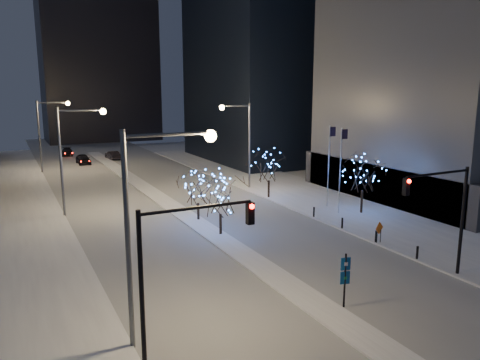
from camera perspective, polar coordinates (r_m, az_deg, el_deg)
ground at (r=25.66m, az=11.48°, el=-16.21°), size 160.00×160.00×0.00m
road at (r=55.85m, az=-11.33°, el=-1.13°), size 20.00×130.00×0.02m
median at (r=51.15m, az=-9.80°, el=-2.13°), size 2.00×80.00×0.15m
east_sidewalk at (r=49.22m, az=10.79°, el=-2.69°), size 10.00×90.00×0.15m
west_sidewalk at (r=39.41m, az=-25.18°, el=-7.09°), size 8.00×90.00×0.15m
plinth at (r=60.96m, az=26.34°, el=0.85°), size 30.00×24.00×4.00m
horizon_block at (r=111.93m, az=-16.96°, el=15.49°), size 24.00×14.00×42.00m
street_lamp_w_near at (r=21.07m, az=-10.88°, el=-3.35°), size 4.40×0.56×10.00m
street_lamp_w_mid at (r=45.30m, az=-19.80°, el=3.92°), size 4.40×0.56×10.00m
street_lamp_w_far at (r=70.07m, az=-22.48°, el=6.08°), size 4.40×0.56×10.00m
street_lamp_east at (r=53.87m, az=0.31°, el=5.58°), size 3.90×0.56×10.00m
traffic_signal_west at (r=19.91m, az=-7.66°, el=-9.37°), size 5.26×0.43×7.00m
traffic_signal_east at (r=30.74m, az=23.87°, el=-2.87°), size 5.26×0.43×7.00m
flagpoles at (r=45.18m, az=11.49°, el=2.16°), size 1.35×2.60×8.00m
bollards at (r=38.70m, az=14.23°, el=-5.86°), size 0.16×12.16×0.90m
car_near at (r=76.96m, az=-18.58°, el=2.43°), size 1.92×4.54×1.53m
car_mid at (r=80.31m, az=-15.25°, el=2.92°), size 1.88×4.41×1.42m
car_far at (r=87.36m, az=-20.31°, el=3.22°), size 2.28×4.63×1.29m
holiday_tree_median_near at (r=37.10m, az=-2.42°, el=-1.83°), size 5.20×5.20×5.11m
holiday_tree_median_far at (r=41.45m, az=-5.15°, el=-1.02°), size 4.08×4.08×4.45m
holiday_tree_plaza_near at (r=44.87m, az=14.78°, el=0.64°), size 4.28×4.28×5.48m
holiday_tree_plaza_far at (r=49.82m, az=3.55°, el=1.65°), size 4.66×4.66×5.16m
wayfinding_sign at (r=26.15m, az=12.69°, el=-11.20°), size 0.54×0.18×3.06m
construction_sign at (r=37.08m, az=16.60°, el=-5.86°), size 0.97×0.31×1.65m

